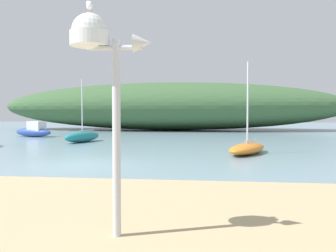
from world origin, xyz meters
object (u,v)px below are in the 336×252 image
at_px(sailboat_centre_water, 247,148).
at_px(sailboat_near_shore, 82,136).
at_px(mast_structure, 98,50).
at_px(motorboat_far_left, 34,131).
at_px(seagull_on_radar, 90,5).

distance_m(sailboat_centre_water, sailboat_near_shore, 11.70).
xyz_separation_m(mast_structure, sailboat_near_shore, (-6.90, 17.86, -2.49)).
height_order(motorboat_far_left, sailboat_near_shore, sailboat_near_shore).
relative_size(mast_structure, seagull_on_radar, 12.45).
height_order(seagull_on_radar, sailboat_centre_water, sailboat_centre_water).
distance_m(seagull_on_radar, sailboat_near_shore, 19.35).
bearing_deg(sailboat_near_shore, seagull_on_radar, -69.20).
bearing_deg(mast_structure, sailboat_near_shore, 111.12).
bearing_deg(sailboat_near_shore, sailboat_centre_water, -28.54).
bearing_deg(motorboat_far_left, seagull_on_radar, -60.68).
bearing_deg(sailboat_centre_water, motorboat_far_left, 147.69).
distance_m(mast_structure, sailboat_near_shore, 19.31).
distance_m(seagull_on_radar, sailboat_centre_water, 13.16).
distance_m(mast_structure, motorboat_far_left, 25.92).
xyz_separation_m(mast_structure, motorboat_far_left, (-12.73, 22.46, -2.39)).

